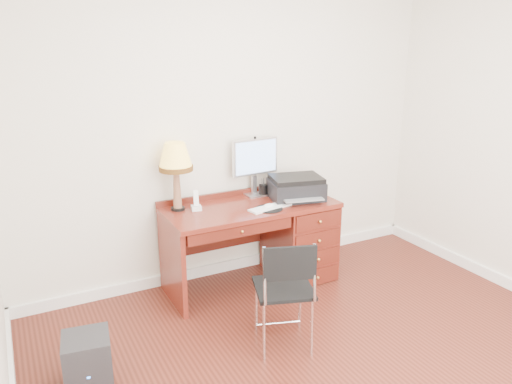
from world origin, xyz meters
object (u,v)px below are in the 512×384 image
leg_lamp (176,161)px  phone (196,204)px  printer (296,188)px  chair (288,284)px  monitor (255,160)px  equipment_box (88,360)px  desk (282,235)px

leg_lamp → phone: 0.40m
printer → chair: size_ratio=0.63×
monitor → printer: size_ratio=0.99×
leg_lamp → chair: size_ratio=0.68×
monitor → leg_lamp: (-0.77, -0.07, 0.09)m
leg_lamp → equipment_box: bearing=-135.8°
desk → phone: (-0.79, 0.09, 0.39)m
monitor → leg_lamp: leg_lamp is taller
monitor → equipment_box: size_ratio=1.55×
printer → leg_lamp: 1.11m
desk → monitor: size_ratio=2.87×
leg_lamp → phone: leg_lamp is taller
equipment_box → desk: bearing=30.2°
printer → monitor: bearing=149.2°
desk → chair: bearing=-118.1°
monitor → chair: (-0.39, -1.24, -0.57)m
desk → printer: (0.13, -0.02, 0.44)m
desk → leg_lamp: size_ratio=2.61×
monitor → leg_lamp: 0.78m
monitor → equipment_box: (-1.72, -0.99, -0.91)m
monitor → leg_lamp: bearing=-179.1°
desk → printer: printer is taller
leg_lamp → monitor: bearing=5.5°
leg_lamp → phone: bearing=-29.2°
phone → equipment_box: bearing=-130.8°
desk → monitor: (-0.15, 0.24, 0.67)m
desk → chair: chair is taller
desk → phone: size_ratio=8.63×
printer → phone: (-0.91, 0.11, -0.05)m
printer → equipment_box: 2.23m
chair → monitor: bearing=91.2°
printer → equipment_box: printer is taller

